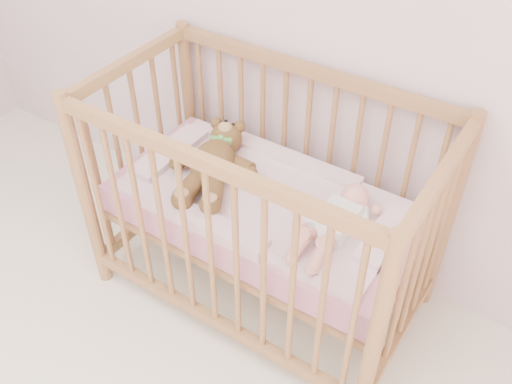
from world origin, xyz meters
The scene contains 5 objects.
crib centered at (0.21, 1.60, 0.50)m, with size 1.36×0.76×1.00m, color #A68046, non-canonical shape.
mattress centered at (0.21, 1.60, 0.49)m, with size 1.22×0.62×0.13m, color pink.
blanket centered at (0.21, 1.60, 0.56)m, with size 1.10×0.58×0.06m, color pink, non-canonical shape.
baby centered at (0.54, 1.58, 0.64)m, with size 0.24×0.49×0.12m, color white, non-canonical shape.
teddy_bear centered at (-0.02, 1.58, 0.65)m, with size 0.39×0.55×0.15m, color brown, non-canonical shape.
Camera 1 is at (1.12, 0.15, 2.06)m, focal length 40.00 mm.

